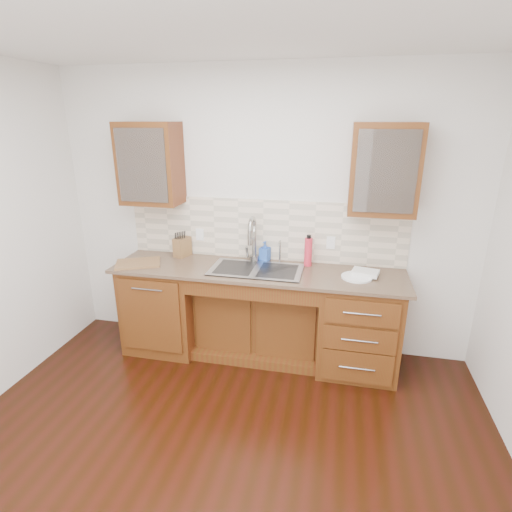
% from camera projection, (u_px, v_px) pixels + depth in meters
% --- Properties ---
extents(ground, '(4.00, 3.50, 0.10)m').
position_uv_depth(ground, '(212.00, 478.00, 2.67)').
color(ground, black).
extents(wall_back, '(4.00, 0.10, 2.70)m').
position_uv_depth(wall_back, '(265.00, 214.00, 3.88)').
color(wall_back, silver).
rests_on(wall_back, ground).
extents(base_cabinet_left, '(0.70, 0.62, 0.88)m').
position_uv_depth(base_cabinet_left, '(165.00, 305.00, 4.03)').
color(base_cabinet_left, '#593014').
rests_on(base_cabinet_left, ground).
extents(base_cabinet_center, '(1.20, 0.44, 0.70)m').
position_uv_depth(base_cabinet_center, '(259.00, 318.00, 3.95)').
color(base_cabinet_center, '#593014').
rests_on(base_cabinet_center, ground).
extents(base_cabinet_right, '(0.70, 0.62, 0.88)m').
position_uv_depth(base_cabinet_right, '(358.00, 325.00, 3.65)').
color(base_cabinet_right, '#593014').
rests_on(base_cabinet_right, ground).
extents(countertop, '(2.70, 0.65, 0.03)m').
position_uv_depth(countertop, '(257.00, 271.00, 3.68)').
color(countertop, '#84705B').
rests_on(countertop, base_cabinet_left).
extents(backsplash, '(2.70, 0.02, 0.59)m').
position_uv_depth(backsplash, '(263.00, 230.00, 3.87)').
color(backsplash, beige).
rests_on(backsplash, wall_back).
extents(sink, '(0.84, 0.46, 0.19)m').
position_uv_depth(sink, '(256.00, 279.00, 3.69)').
color(sink, '#9E9EA5').
rests_on(sink, countertop).
extents(faucet, '(0.04, 0.04, 0.40)m').
position_uv_depth(faucet, '(254.00, 242.00, 3.82)').
color(faucet, '#999993').
rests_on(faucet, countertop).
extents(filter_tap, '(0.02, 0.02, 0.24)m').
position_uv_depth(filter_tap, '(280.00, 251.00, 3.81)').
color(filter_tap, '#999993').
rests_on(filter_tap, countertop).
extents(upper_cabinet_left, '(0.55, 0.34, 0.75)m').
position_uv_depth(upper_cabinet_left, '(150.00, 164.00, 3.73)').
color(upper_cabinet_left, '#593014').
rests_on(upper_cabinet_left, wall_back).
extents(upper_cabinet_right, '(0.55, 0.34, 0.75)m').
position_uv_depth(upper_cabinet_right, '(384.00, 170.00, 3.31)').
color(upper_cabinet_right, '#593014').
rests_on(upper_cabinet_right, wall_back).
extents(outlet_left, '(0.08, 0.01, 0.12)m').
position_uv_depth(outlet_left, '(200.00, 235.00, 4.01)').
color(outlet_left, white).
rests_on(outlet_left, backsplash).
extents(outlet_right, '(0.08, 0.01, 0.12)m').
position_uv_depth(outlet_right, '(331.00, 243.00, 3.75)').
color(outlet_right, white).
rests_on(outlet_right, backsplash).
extents(soap_bottle, '(0.11, 0.11, 0.19)m').
position_uv_depth(soap_bottle, '(265.00, 251.00, 3.88)').
color(soap_bottle, blue).
rests_on(soap_bottle, countertop).
extents(water_bottle, '(0.09, 0.09, 0.27)m').
position_uv_depth(water_bottle, '(308.00, 252.00, 3.73)').
color(water_bottle, red).
rests_on(water_bottle, countertop).
extents(plate, '(0.29, 0.29, 0.01)m').
position_uv_depth(plate, '(357.00, 277.00, 3.48)').
color(plate, white).
rests_on(plate, countertop).
extents(dish_towel, '(0.26, 0.21, 0.04)m').
position_uv_depth(dish_towel, '(365.00, 272.00, 3.51)').
color(dish_towel, white).
rests_on(dish_towel, plate).
extents(knife_block, '(0.16, 0.20, 0.19)m').
position_uv_depth(knife_block, '(182.00, 247.00, 4.00)').
color(knife_block, '#9B724A').
rests_on(knife_block, countertop).
extents(cutting_board, '(0.49, 0.43, 0.02)m').
position_uv_depth(cutting_board, '(138.00, 263.00, 3.81)').
color(cutting_board, olive).
rests_on(cutting_board, countertop).
extents(cup_left_a, '(0.15, 0.15, 0.09)m').
position_uv_depth(cup_left_a, '(147.00, 169.00, 3.75)').
color(cup_left_a, white).
rests_on(cup_left_a, upper_cabinet_left).
extents(cup_left_b, '(0.11, 0.11, 0.09)m').
position_uv_depth(cup_left_b, '(158.00, 170.00, 3.73)').
color(cup_left_b, white).
rests_on(cup_left_b, upper_cabinet_left).
extents(cup_right_a, '(0.16, 0.16, 0.10)m').
position_uv_depth(cup_right_a, '(374.00, 175.00, 3.34)').
color(cup_right_a, silver).
rests_on(cup_right_a, upper_cabinet_right).
extents(cup_right_b, '(0.13, 0.13, 0.10)m').
position_uv_depth(cup_right_b, '(395.00, 176.00, 3.30)').
color(cup_right_b, white).
rests_on(cup_right_b, upper_cabinet_right).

